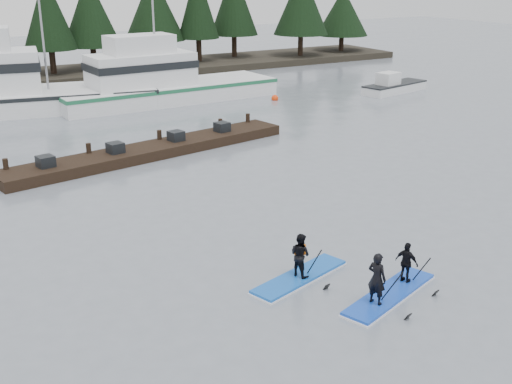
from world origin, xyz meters
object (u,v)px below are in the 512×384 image
fishing_boat_medium (161,92)px  paddleboard_solo (300,265)px  fishing_boat_large (2,101)px  paddleboard_duo (391,281)px  floating_dock (152,151)px

fishing_boat_medium → paddleboard_solo: (-6.67, -27.43, -0.19)m
fishing_boat_large → paddleboard_duo: bearing=-70.3°
fishing_boat_large → floating_dock: 15.09m
fishing_boat_large → floating_dock: fishing_boat_large is taller
paddleboard_solo → floating_dock: bearing=69.4°
fishing_boat_medium → fishing_boat_large: bearing=166.4°
fishing_boat_large → fishing_boat_medium: 10.46m
fishing_boat_medium → paddleboard_solo: bearing=-106.7°
fishing_boat_large → paddleboard_solo: size_ratio=5.17×
fishing_boat_large → paddleboard_solo: 29.56m
floating_dock → paddleboard_duo: paddleboard_duo is taller
floating_dock → paddleboard_duo: (0.58, -17.21, 0.24)m
paddleboard_solo → paddleboard_duo: paddleboard_duo is taller
floating_dock → paddleboard_solo: bearing=-104.7°
floating_dock → paddleboard_solo: 15.04m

